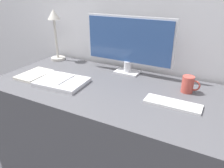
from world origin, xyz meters
The scene contains 9 objects.
wall_back centered at (0.00, 0.58, 1.20)m, with size 3.60×0.05×2.40m.
desk centered at (0.00, 0.15, 0.38)m, with size 1.59×0.74×0.76m.
monitor centered at (-0.02, 0.43, 0.98)m, with size 0.65×0.11×0.41m.
keyboard centered at (0.39, 0.11, 0.77)m, with size 0.30×0.10×0.01m.
laptop centered at (-0.32, 0.05, 0.77)m, with size 0.33×0.26×0.03m.
ereader centered at (-0.34, 0.06, 0.79)m, with size 0.12×0.17×0.01m.
desk_lamp centered at (-0.68, 0.43, 1.03)m, with size 0.12×0.12×0.42m.
notebook centered at (-0.58, 0.06, 0.77)m, with size 0.16×0.24×0.02m.
coffee_mug centered at (0.43, 0.31, 0.81)m, with size 0.11×0.07×0.10m.
Camera 1 is at (0.59, -0.95, 1.35)m, focal length 35.00 mm.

